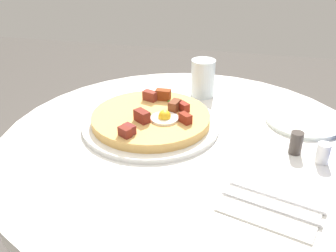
{
  "coord_description": "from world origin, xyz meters",
  "views": [
    {
      "loc": [
        0.77,
        0.13,
        1.21
      ],
      "look_at": [
        -0.02,
        -0.05,
        0.76
      ],
      "focal_mm": 41.88,
      "sensor_mm": 36.0,
      "label": 1
    }
  ],
  "objects_px": {
    "pizza_plate": "(151,124)",
    "pepper_shaker": "(296,142)",
    "salt_shaker": "(323,153)",
    "knife": "(276,196)",
    "water_glass": "(203,78)",
    "dining_table": "(184,200)",
    "breakfast_pizza": "(152,118)",
    "bread_plate": "(304,121)",
    "fork": "(270,207)"
  },
  "relations": [
    {
      "from": "water_glass",
      "to": "knife",
      "type": "bearing_deg",
      "value": 24.65
    },
    {
      "from": "water_glass",
      "to": "salt_shaker",
      "type": "xyz_separation_m",
      "value": [
        0.29,
        0.3,
        -0.03
      ]
    },
    {
      "from": "dining_table",
      "to": "pepper_shaker",
      "type": "relative_size",
      "value": 17.06
    },
    {
      "from": "water_glass",
      "to": "pepper_shaker",
      "type": "relative_size",
      "value": 2.08
    },
    {
      "from": "breakfast_pizza",
      "to": "fork",
      "type": "xyz_separation_m",
      "value": [
        0.25,
        0.28,
        -0.02
      ]
    },
    {
      "from": "breakfast_pizza",
      "to": "dining_table",
      "type": "bearing_deg",
      "value": 62.81
    },
    {
      "from": "pepper_shaker",
      "to": "breakfast_pizza",
      "type": "bearing_deg",
      "value": -97.61
    },
    {
      "from": "dining_table",
      "to": "salt_shaker",
      "type": "height_order",
      "value": "salt_shaker"
    },
    {
      "from": "dining_table",
      "to": "salt_shaker",
      "type": "distance_m",
      "value": 0.36
    },
    {
      "from": "pepper_shaker",
      "to": "bread_plate",
      "type": "bearing_deg",
      "value": 167.82
    },
    {
      "from": "pepper_shaker",
      "to": "dining_table",
      "type": "bearing_deg",
      "value": -89.19
    },
    {
      "from": "pizza_plate",
      "to": "pepper_shaker",
      "type": "bearing_deg",
      "value": 82.43
    },
    {
      "from": "bread_plate",
      "to": "knife",
      "type": "height_order",
      "value": "bread_plate"
    },
    {
      "from": "water_glass",
      "to": "dining_table",
      "type": "bearing_deg",
      "value": 0.09
    },
    {
      "from": "breakfast_pizza",
      "to": "pizza_plate",
      "type": "bearing_deg",
      "value": -90.71
    },
    {
      "from": "pepper_shaker",
      "to": "water_glass",
      "type": "bearing_deg",
      "value": -136.97
    },
    {
      "from": "knife",
      "to": "pepper_shaker",
      "type": "distance_m",
      "value": 0.18
    },
    {
      "from": "breakfast_pizza",
      "to": "water_glass",
      "type": "distance_m",
      "value": 0.24
    },
    {
      "from": "breakfast_pizza",
      "to": "pepper_shaker",
      "type": "relative_size",
      "value": 5.65
    },
    {
      "from": "salt_shaker",
      "to": "knife",
      "type": "bearing_deg",
      "value": -33.88
    },
    {
      "from": "knife",
      "to": "breakfast_pizza",
      "type": "bearing_deg",
      "value": 160.64
    },
    {
      "from": "knife",
      "to": "dining_table",
      "type": "bearing_deg",
      "value": 156.78
    },
    {
      "from": "dining_table",
      "to": "pepper_shaker",
      "type": "height_order",
      "value": "pepper_shaker"
    },
    {
      "from": "fork",
      "to": "salt_shaker",
      "type": "height_order",
      "value": "salt_shaker"
    },
    {
      "from": "pizza_plate",
      "to": "pepper_shaker",
      "type": "distance_m",
      "value": 0.34
    },
    {
      "from": "salt_shaker",
      "to": "pepper_shaker",
      "type": "xyz_separation_m",
      "value": [
        -0.03,
        -0.05,
        0.0
      ]
    },
    {
      "from": "fork",
      "to": "pizza_plate",
      "type": "bearing_deg",
      "value": 155.7
    },
    {
      "from": "pizza_plate",
      "to": "breakfast_pizza",
      "type": "bearing_deg",
      "value": 89.29
    },
    {
      "from": "fork",
      "to": "salt_shaker",
      "type": "distance_m",
      "value": 0.21
    },
    {
      "from": "fork",
      "to": "knife",
      "type": "bearing_deg",
      "value": 90.0
    },
    {
      "from": "bread_plate",
      "to": "pepper_shaker",
      "type": "bearing_deg",
      "value": -12.18
    },
    {
      "from": "dining_table",
      "to": "breakfast_pizza",
      "type": "distance_m",
      "value": 0.23
    },
    {
      "from": "pizza_plate",
      "to": "knife",
      "type": "relative_size",
      "value": 1.87
    },
    {
      "from": "pizza_plate",
      "to": "knife",
      "type": "xyz_separation_m",
      "value": [
        0.22,
        0.3,
        0.0
      ]
    },
    {
      "from": "dining_table",
      "to": "water_glass",
      "type": "xyz_separation_m",
      "value": [
        -0.26,
        -0.0,
        0.23
      ]
    },
    {
      "from": "breakfast_pizza",
      "to": "bread_plate",
      "type": "height_order",
      "value": "breakfast_pizza"
    },
    {
      "from": "knife",
      "to": "bread_plate",
      "type": "bearing_deg",
      "value": 94.12
    },
    {
      "from": "dining_table",
      "to": "pizza_plate",
      "type": "bearing_deg",
      "value": -116.7
    },
    {
      "from": "breakfast_pizza",
      "to": "fork",
      "type": "height_order",
      "value": "breakfast_pizza"
    },
    {
      "from": "water_glass",
      "to": "salt_shaker",
      "type": "distance_m",
      "value": 0.42
    },
    {
      "from": "dining_table",
      "to": "fork",
      "type": "bearing_deg",
      "value": 42.58
    },
    {
      "from": "bread_plate",
      "to": "water_glass",
      "type": "height_order",
      "value": "water_glass"
    },
    {
      "from": "pizza_plate",
      "to": "breakfast_pizza",
      "type": "xyz_separation_m",
      "value": [
        0.0,
        0.0,
        0.02
      ]
    },
    {
      "from": "bread_plate",
      "to": "fork",
      "type": "bearing_deg",
      "value": -13.65
    },
    {
      "from": "pizza_plate",
      "to": "bread_plate",
      "type": "bearing_deg",
      "value": 105.63
    },
    {
      "from": "pepper_shaker",
      "to": "pizza_plate",
      "type": "bearing_deg",
      "value": -97.57
    },
    {
      "from": "dining_table",
      "to": "knife",
      "type": "bearing_deg",
      "value": 49.41
    },
    {
      "from": "breakfast_pizza",
      "to": "salt_shaker",
      "type": "distance_m",
      "value": 0.4
    },
    {
      "from": "pizza_plate",
      "to": "salt_shaker",
      "type": "distance_m",
      "value": 0.4
    },
    {
      "from": "pizza_plate",
      "to": "bread_plate",
      "type": "relative_size",
      "value": 1.77
    }
  ]
}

